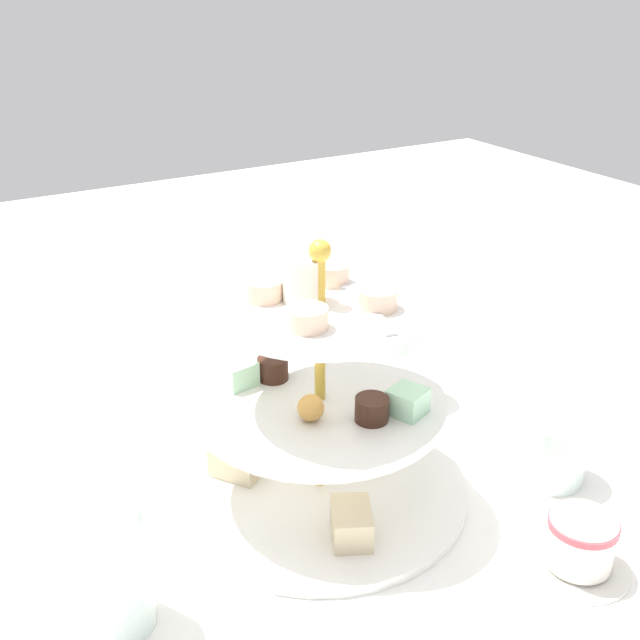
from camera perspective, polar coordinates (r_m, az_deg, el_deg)
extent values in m
plane|color=white|center=(0.78, 0.00, -12.40)|extent=(2.40, 2.40, 0.00)
cylinder|color=white|center=(0.78, 0.00, -12.11)|extent=(0.29, 0.29, 0.01)
cylinder|color=white|center=(0.72, 0.00, -6.08)|extent=(0.23, 0.23, 0.01)
cylinder|color=white|center=(0.68, 0.00, 0.82)|extent=(0.18, 0.18, 0.01)
cylinder|color=gold|center=(0.71, 0.00, -4.39)|extent=(0.01, 0.01, 0.25)
sphere|color=gold|center=(0.66, 0.00, 5.10)|extent=(0.02, 0.02, 0.02)
cube|color=beige|center=(0.82, 3.81, -8.31)|extent=(0.04, 0.05, 0.03)
cube|color=beige|center=(0.78, -6.07, -10.21)|extent=(0.06, 0.06, 0.03)
cube|color=beige|center=(0.70, 2.32, -14.64)|extent=(0.06, 0.05, 0.03)
cylinder|color=#E5C660|center=(0.81, 0.30, -9.55)|extent=(0.04, 0.04, 0.01)
cylinder|color=#381E14|center=(0.75, -3.47, -3.56)|extent=(0.03, 0.03, 0.02)
cylinder|color=#381E14|center=(0.69, 3.81, -6.53)|extent=(0.03, 0.03, 0.02)
cube|color=#B2E5BC|center=(0.74, -6.03, -3.89)|extent=(0.03, 0.03, 0.02)
cube|color=#B2E5BC|center=(0.70, 6.44, -5.95)|extent=(0.04, 0.04, 0.02)
sphere|color=gold|center=(0.68, -0.68, -6.44)|extent=(0.02, 0.02, 0.02)
cylinder|color=beige|center=(0.63, -0.92, 0.15)|extent=(0.03, 0.03, 0.02)
cylinder|color=beige|center=(0.67, 4.24, 1.56)|extent=(0.03, 0.03, 0.02)
cylinder|color=beige|center=(0.72, 0.80, 3.44)|extent=(0.03, 0.03, 0.02)
cylinder|color=beige|center=(0.69, -4.13, 2.23)|extent=(0.03, 0.03, 0.02)
cylinder|color=white|center=(0.68, -1.26, 3.00)|extent=(0.04, 0.04, 0.04)
cube|color=silver|center=(0.66, 3.87, 0.56)|extent=(0.09, 0.03, 0.00)
cube|color=silver|center=(0.72, 0.23, 2.89)|extent=(0.08, 0.05, 0.00)
cylinder|color=silver|center=(0.64, -15.43, -16.98)|extent=(0.07, 0.07, 0.11)
cylinder|color=silver|center=(0.81, 16.73, -9.09)|extent=(0.06, 0.06, 0.07)
cylinder|color=white|center=(0.73, 18.26, -16.62)|extent=(0.09, 0.09, 0.01)
cylinder|color=white|center=(0.72, 18.54, -15.08)|extent=(0.06, 0.06, 0.04)
cylinder|color=#D14C56|center=(0.70, 18.75, -13.92)|extent=(0.06, 0.06, 0.01)
cube|color=silver|center=(0.94, -14.35, -6.00)|extent=(0.07, 0.17, 0.00)
cylinder|color=silver|center=(0.92, 6.00, -2.73)|extent=(0.06, 0.06, 0.10)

